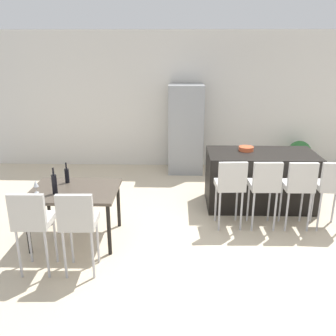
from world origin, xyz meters
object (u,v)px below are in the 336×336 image
(bar_chair_middle, at_px, (265,184))
(wine_glass_left, at_px, (36,184))
(wine_bottle_right, at_px, (67,175))
(potted_plant, at_px, (299,154))
(dining_chair_near, at_px, (32,219))
(dining_table, at_px, (74,194))
(kitchen_island, at_px, (260,179))
(bar_chair_far, at_px, (332,184))
(wine_bottle_end, at_px, (54,184))
(refrigerator, at_px, (186,129))
(bar_chair_left, at_px, (231,183))
(dining_chair_far, at_px, (78,220))
(bar_chair_right, at_px, (299,184))
(fruit_bowl, at_px, (246,149))

(bar_chair_middle, distance_m, wine_glass_left, 3.14)
(wine_bottle_right, bearing_deg, potted_plant, 33.48)
(dining_chair_near, bearing_deg, dining_table, 72.20)
(kitchen_island, distance_m, bar_chair_far, 1.20)
(dining_table, bearing_deg, wine_bottle_end, -143.42)
(potted_plant, bearing_deg, refrigerator, 179.76)
(dining_table, bearing_deg, bar_chair_middle, 8.49)
(bar_chair_left, relative_size, bar_chair_far, 1.00)
(wine_bottle_right, xyz_separation_m, wine_glass_left, (-0.30, -0.38, 0.02))
(refrigerator, height_order, potted_plant, refrigerator)
(dining_chair_far, relative_size, potted_plant, 1.56)
(wine_bottle_end, bearing_deg, wine_glass_left, 173.98)
(wine_bottle_right, height_order, wine_glass_left, wine_bottle_right)
(refrigerator, bearing_deg, kitchen_island, -55.87)
(dining_chair_far, relative_size, wine_bottle_end, 2.96)
(bar_chair_middle, height_order, wine_glass_left, bar_chair_middle)
(dining_chair_far, xyz_separation_m, wine_glass_left, (-0.72, 0.69, 0.17))
(bar_chair_far, relative_size, wine_bottle_right, 3.57)
(kitchen_island, distance_m, wine_bottle_right, 3.11)
(wine_bottle_end, relative_size, potted_plant, 0.53)
(dining_table, height_order, refrigerator, refrigerator)
(wine_bottle_right, height_order, wine_bottle_end, wine_bottle_end)
(bar_chair_left, height_order, wine_glass_left, bar_chair_left)
(bar_chair_left, bearing_deg, wine_bottle_right, -176.61)
(potted_plant, bearing_deg, bar_chair_middle, -117.33)
(refrigerator, xyz_separation_m, potted_plant, (2.43, -0.01, -0.52))
(bar_chair_right, relative_size, dining_chair_far, 1.00)
(dining_chair_near, xyz_separation_m, refrigerator, (1.82, 3.82, 0.22))
(bar_chair_middle, relative_size, dining_chair_near, 1.00)
(bar_chair_middle, bearing_deg, dining_table, -171.51)
(dining_chair_near, xyz_separation_m, wine_bottle_right, (0.10, 1.07, 0.15))
(bar_chair_right, bearing_deg, wine_glass_left, -171.79)
(bar_chair_right, bearing_deg, refrigerator, 120.91)
(dining_chair_near, distance_m, wine_bottle_end, 0.69)
(dining_chair_far, bearing_deg, potted_plant, 45.70)
(bar_chair_far, relative_size, wine_bottle_end, 2.96)
(bar_chair_far, height_order, potted_plant, bar_chair_far)
(dining_chair_far, xyz_separation_m, wine_bottle_end, (-0.47, 0.66, 0.18))
(fruit_bowl, bearing_deg, dining_table, -151.98)
(bar_chair_far, relative_size, potted_plant, 1.56)
(bar_chair_right, relative_size, dining_table, 0.90)
(dining_table, relative_size, wine_bottle_end, 3.28)
(bar_chair_right, height_order, dining_chair_far, same)
(bar_chair_middle, relative_size, refrigerator, 0.57)
(dining_chair_far, bearing_deg, wine_glass_left, 136.40)
(bar_chair_far, distance_m, wine_bottle_end, 3.84)
(wine_glass_left, distance_m, refrigerator, 3.73)
(wine_bottle_right, bearing_deg, fruit_bowl, 22.02)
(bar_chair_far, bearing_deg, wine_bottle_end, -171.84)
(dining_table, distance_m, wine_bottle_right, 0.35)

